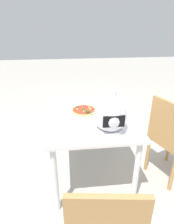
{
  "coord_description": "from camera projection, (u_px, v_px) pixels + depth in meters",
  "views": [
    {
      "loc": [
        0.22,
        1.71,
        1.56
      ],
      "look_at": [
        0.03,
        -0.04,
        0.73
      ],
      "focal_mm": 31.55,
      "sensor_mm": 36.0,
      "label": 1
    }
  ],
  "objects": [
    {
      "name": "motorcycle_helmet",
      "position": [
        110.0,
        116.0,
        1.62
      ],
      "size": [
        0.27,
        0.27,
        0.27
      ],
      "color": "silver",
      "rests_on": "dining_table"
    },
    {
      "name": "drinking_glass",
      "position": [
        114.0,
        97.0,
        2.2
      ],
      "size": [
        0.07,
        0.07,
        0.12
      ],
      "primitive_type": "cylinder",
      "color": "silver",
      "rests_on": "dining_table"
    },
    {
      "name": "ground_plane",
      "position": [
        90.0,
        171.0,
        2.23
      ],
      "size": [
        14.0,
        14.0,
        0.0
      ],
      "primitive_type": "plane",
      "color": "#B2ADA3"
    },
    {
      "name": "chair_side",
      "position": [
        170.0,
        137.0,
        1.95
      ],
      "size": [
        0.52,
        0.52,
        0.9
      ],
      "color": "#B7844C",
      "rests_on": "ground"
    },
    {
      "name": "pizza",
      "position": [
        84.0,
        110.0,
        1.97
      ],
      "size": [
        0.25,
        0.25,
        0.05
      ],
      "color": "tan",
      "rests_on": "pizza_plate"
    },
    {
      "name": "dining_table",
      "position": [
        90.0,
        124.0,
        1.96
      ],
      "size": [
        0.82,
        1.01,
        0.71
      ],
      "color": "white",
      "rests_on": "ground"
    },
    {
      "name": "pizza_plate",
      "position": [
        84.0,
        112.0,
        1.98
      ],
      "size": [
        0.3,
        0.3,
        0.01
      ],
      "primitive_type": "cylinder",
      "color": "white",
      "rests_on": "dining_table"
    }
  ]
}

